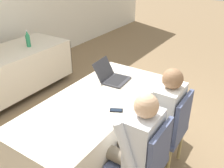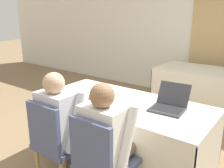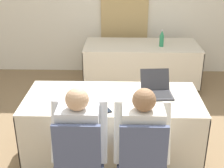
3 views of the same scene
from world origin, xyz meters
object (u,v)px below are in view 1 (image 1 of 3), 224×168
at_px(laptop, 113,77).
at_px(chair_near_right, 169,128).
at_px(chair_near_left, 145,161).
at_px(water_bottle, 28,39).
at_px(person_white_shirt, 161,112).
at_px(cell_phone, 116,110).
at_px(person_checkered_shirt, 135,143).

relative_size(laptop, chair_near_right, 0.42).
bearing_deg(chair_near_left, laptop, -132.43).
bearing_deg(water_bottle, laptop, -98.45).
bearing_deg(person_white_shirt, chair_near_left, 10.57).
distance_m(laptop, chair_near_right, 0.90).
distance_m(cell_phone, person_white_shirt, 0.48).
height_order(chair_near_right, person_checkered_shirt, person_checkered_shirt).
relative_size(laptop, person_white_shirt, 0.33).
xyz_separation_m(cell_phone, chair_near_right, (0.33, -0.44, -0.24)).
height_order(chair_near_left, person_white_shirt, person_white_shirt).
height_order(cell_phone, chair_near_left, chair_near_left).
height_order(person_checkered_shirt, person_white_shirt, same).
relative_size(laptop, cell_phone, 2.79).
height_order(chair_near_left, person_checkered_shirt, person_checkered_shirt).
bearing_deg(person_checkered_shirt, water_bottle, -112.01).
distance_m(water_bottle, person_white_shirt, 2.60).
xyz_separation_m(cell_phone, person_checkered_shirt, (-0.23, -0.34, -0.09)).
bearing_deg(chair_near_left, person_checkered_shirt, -90.00).
height_order(water_bottle, person_white_shirt, person_white_shirt).
bearing_deg(water_bottle, chair_near_left, -111.23).
relative_size(laptop, water_bottle, 1.42).
bearing_deg(cell_phone, person_checkered_shirt, -152.71).
xyz_separation_m(water_bottle, chair_near_right, (-0.47, -2.66, -0.36)).
relative_size(water_bottle, person_checkered_shirt, 0.23).
distance_m(chair_near_right, person_white_shirt, 0.19).
bearing_deg(cell_phone, person_white_shirt, -74.38).
bearing_deg(cell_phone, water_bottle, 41.43).
height_order(cell_phone, chair_near_right, chair_near_right).
bearing_deg(cell_phone, laptop, 7.64).
bearing_deg(chair_near_left, cell_phone, -117.35).
bearing_deg(person_checkered_shirt, chair_near_right, 169.43).
distance_m(laptop, chair_near_left, 1.16).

